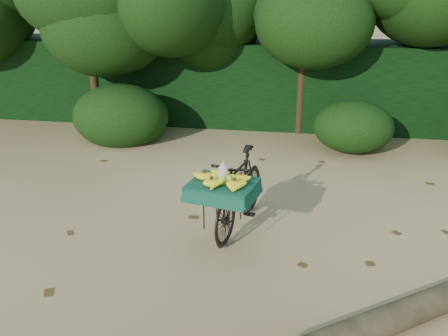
# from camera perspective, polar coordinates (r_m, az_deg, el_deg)

# --- Properties ---
(ground) EXTENTS (80.00, 80.00, 0.00)m
(ground) POSITION_cam_1_polar(r_m,az_deg,el_deg) (5.29, 2.10, -12.28)
(ground) COLOR tan
(ground) RESTS_ON ground
(vendor_bicycle) EXTENTS (0.94, 1.83, 1.02)m
(vendor_bicycle) POSITION_cam_1_polar(r_m,az_deg,el_deg) (5.94, 1.85, -2.69)
(vendor_bicycle) COLOR black
(vendor_bicycle) RESTS_ON ground
(fallen_log) EXTENTS (3.14, 2.40, 0.27)m
(fallen_log) POSITION_cam_1_polar(r_m,az_deg,el_deg) (5.14, 25.28, -13.84)
(fallen_log) COLOR brown
(fallen_log) RESTS_ON ground
(hedge_backdrop) EXTENTS (26.00, 1.80, 1.80)m
(hedge_backdrop) POSITION_cam_1_polar(r_m,az_deg,el_deg) (10.89, 6.62, 10.18)
(hedge_backdrop) COLOR black
(hedge_backdrop) RESTS_ON ground
(tree_row) EXTENTS (14.50, 2.00, 4.00)m
(tree_row) POSITION_cam_1_polar(r_m,az_deg,el_deg) (10.01, 2.75, 15.72)
(tree_row) COLOR black
(tree_row) RESTS_ON ground
(bush_clumps) EXTENTS (8.80, 1.70, 0.90)m
(bush_clumps) POSITION_cam_1_polar(r_m,az_deg,el_deg) (9.03, 8.93, 4.92)
(bush_clumps) COLOR black
(bush_clumps) RESTS_ON ground
(leaf_litter) EXTENTS (7.00, 7.30, 0.01)m
(leaf_litter) POSITION_cam_1_polar(r_m,az_deg,el_deg) (5.84, 2.96, -8.79)
(leaf_litter) COLOR #493513
(leaf_litter) RESTS_ON ground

